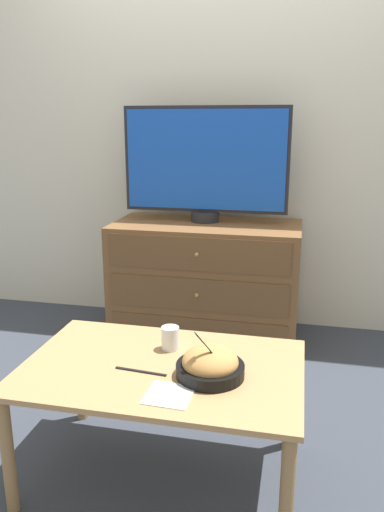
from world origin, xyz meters
TOP-DOWN VIEW (x-y plane):
  - ground_plane at (0.00, 0.00)m, footprint 12.00×12.00m
  - wall_back at (0.00, 0.03)m, footprint 12.00×0.05m
  - dresser at (-0.04, -0.30)m, footprint 1.11×0.55m
  - tv at (-0.06, -0.23)m, footprint 0.98×0.17m
  - coffee_table at (0.05, -1.60)m, footprint 0.99×0.64m
  - takeout_bowl at (0.23, -1.63)m, footprint 0.24×0.24m
  - drink_cup at (0.05, -1.46)m, footprint 0.07×0.07m
  - napkin at (0.13, -1.79)m, footprint 0.15×0.15m
  - knife at (-0.01, -1.66)m, footprint 0.19×0.03m

SIDE VIEW (x-z plane):
  - ground_plane at x=0.00m, z-range 0.00..0.00m
  - dresser at x=-0.04m, z-range 0.00..0.71m
  - coffee_table at x=0.05m, z-range 0.17..0.63m
  - napkin at x=0.13m, z-range 0.46..0.46m
  - knife at x=-0.01m, z-range 0.46..0.46m
  - drink_cup at x=0.05m, z-range 0.45..0.54m
  - takeout_bowl at x=0.23m, z-range 0.41..0.59m
  - tv at x=-0.06m, z-range 0.72..1.40m
  - wall_back at x=0.00m, z-range 0.00..2.60m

